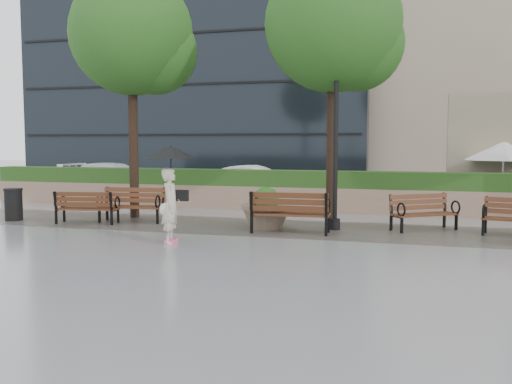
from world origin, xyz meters
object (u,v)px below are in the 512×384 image
(trash_bin, at_px, (14,205))
(lamppost, at_px, (336,153))
(car_left, at_px, (115,179))
(car_right, at_px, (255,182))
(planter_left, at_px, (266,213))
(pedestrian, at_px, (171,185))
(bench_1, at_px, (132,212))
(bench_0, at_px, (87,214))
(bench_3, at_px, (424,220))
(bench_2, at_px, (290,221))

(trash_bin, relative_size, lamppost, 0.20)
(car_left, bearing_deg, car_right, -85.28)
(planter_left, distance_m, pedestrian, 3.17)
(lamppost, relative_size, car_left, 0.94)
(trash_bin, height_order, lamppost, lamppost)
(car_left, bearing_deg, bench_1, -142.99)
(bench_0, distance_m, car_left, 8.85)
(bench_3, xyz_separation_m, car_right, (-6.54, 6.71, 0.40))
(bench_3, height_order, trash_bin, bench_3)
(trash_bin, relative_size, car_right, 0.22)
(bench_3, bearing_deg, bench_1, 149.86)
(bench_1, xyz_separation_m, bench_2, (4.81, -0.69, 0.02))
(bench_0, relative_size, car_right, 0.44)
(bench_2, relative_size, bench_3, 1.11)
(planter_left, distance_m, lamppost, 2.39)
(planter_left, bearing_deg, bench_0, -174.49)
(bench_2, xyz_separation_m, car_right, (-3.31, 8.15, 0.36))
(bench_0, relative_size, bench_1, 0.94)
(planter_left, xyz_separation_m, trash_bin, (-7.53, -0.52, 0.01))
(bench_3, height_order, pedestrian, pedestrian)
(trash_bin, height_order, pedestrian, pedestrian)
(bench_2, bearing_deg, car_right, -71.01)
(bench_2, distance_m, trash_bin, 8.31)
(lamppost, height_order, car_left, lamppost)
(bench_3, distance_m, trash_bin, 11.62)
(bench_2, height_order, car_left, car_left)
(bench_3, xyz_separation_m, planter_left, (-4.01, -0.88, 0.16))
(bench_1, bearing_deg, car_right, 72.47)
(car_left, distance_m, car_right, 6.30)
(trash_bin, height_order, car_right, car_right)
(bench_3, distance_m, lamppost, 2.89)
(bench_1, bearing_deg, trash_bin, -175.55)
(bench_1, distance_m, bench_2, 4.86)
(bench_0, height_order, lamppost, lamppost)
(lamppost, height_order, car_right, lamppost)
(trash_bin, xyz_separation_m, lamppost, (9.30, 0.84, 1.57))
(bench_0, relative_size, trash_bin, 1.99)
(bench_2, xyz_separation_m, bench_3, (3.23, 1.44, -0.04))
(bench_3, distance_m, planter_left, 4.11)
(car_left, xyz_separation_m, pedestrian, (7.31, -10.15, 0.63))
(bench_0, relative_size, bench_2, 0.89)
(lamppost, relative_size, car_right, 1.11)
(bench_2, bearing_deg, pedestrian, 38.98)
(trash_bin, bearing_deg, car_left, 99.25)
(pedestrian, bearing_deg, lamppost, -61.53)
(lamppost, height_order, pedestrian, lamppost)
(bench_0, xyz_separation_m, bench_1, (1.06, 0.63, 0.02))
(bench_2, height_order, lamppost, lamppost)
(bench_1, xyz_separation_m, pedestrian, (2.51, -2.77, 1.04))
(trash_bin, bearing_deg, pedestrian, -19.44)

